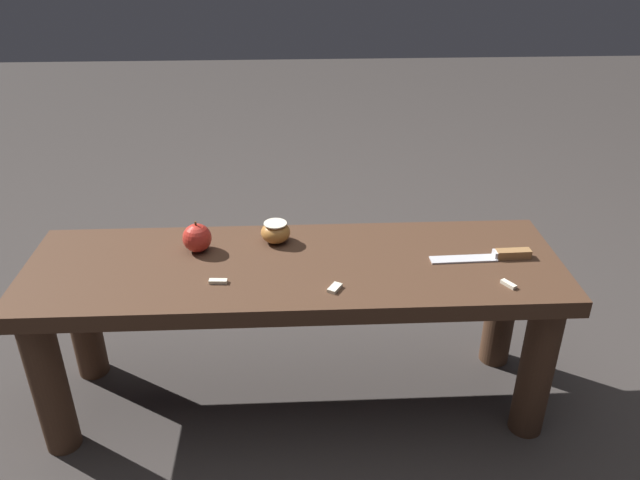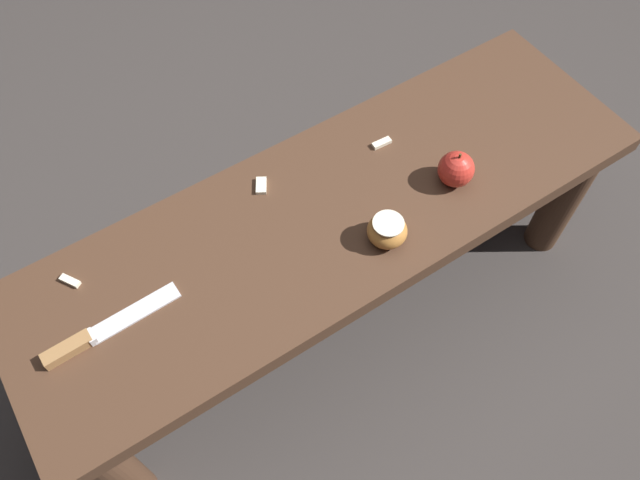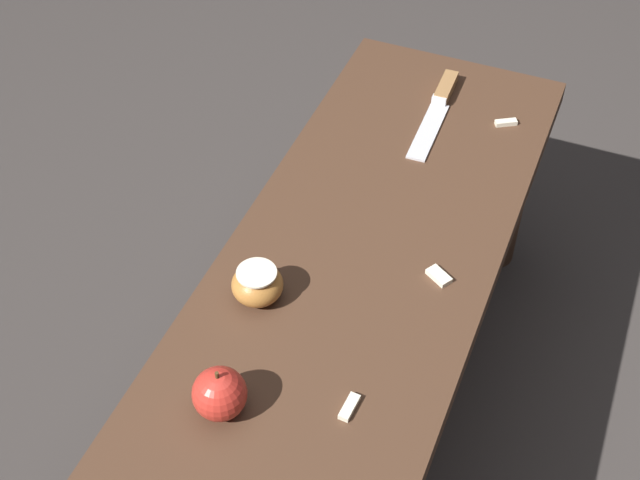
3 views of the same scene
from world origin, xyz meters
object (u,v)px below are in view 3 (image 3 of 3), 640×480
Objects in this scene: wooden_bench at (339,336)px; knife at (441,102)px; apple_whole at (220,394)px; apple_cut at (257,284)px.

knife reaches higher than wooden_bench.
wooden_bench is at bearing 163.31° from apple_whole.
wooden_bench is 5.22× the size of knife.
apple_cut is (0.52, -0.11, 0.02)m from knife.
apple_whole is at bearing -7.54° from knife.
wooden_bench is 17.26× the size of apple_cut.
apple_cut is (0.04, -0.10, 0.11)m from wooden_bench.
apple_cut reaches higher than wooden_bench.
knife is 0.70m from apple_whole.
apple_cut is (-0.18, -0.04, -0.01)m from apple_whole.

